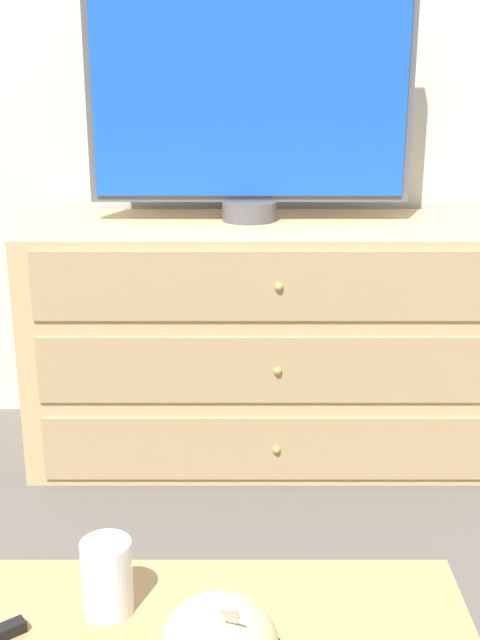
{
  "coord_description": "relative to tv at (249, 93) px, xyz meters",
  "views": [
    {
      "loc": [
        -0.06,
        -2.7,
        1.19
      ],
      "look_at": [
        -0.06,
        -1.38,
        0.78
      ],
      "focal_mm": 45.0,
      "sensor_mm": 36.0,
      "label": 1
    }
  ],
  "objects": [
    {
      "name": "tv",
      "position": [
        0.0,
        0.0,
        0.0
      ],
      "size": [
        0.97,
        0.17,
        0.74
      ],
      "color": "#515156",
      "rests_on": "dresser"
    },
    {
      "name": "dresser",
      "position": [
        0.08,
        -0.06,
        -0.75
      ],
      "size": [
        1.49,
        0.56,
        0.74
      ],
      "color": "tan",
      "rests_on": "ground_plane"
    },
    {
      "name": "drink_cup",
      "position": [
        -0.23,
        -1.41,
        -0.68
      ],
      "size": [
        0.08,
        0.08,
        0.12
      ],
      "color": "white",
      "rests_on": "coffee_table"
    },
    {
      "name": "wall_back",
      "position": [
        0.03,
        0.27,
        0.18
      ],
      "size": [
        12.0,
        0.05,
        2.6
      ],
      "color": "silver",
      "rests_on": "ground_plane"
    },
    {
      "name": "ground_plane",
      "position": [
        0.03,
        0.24,
        -1.12
      ],
      "size": [
        12.0,
        12.0,
        0.0
      ],
      "primitive_type": "plane",
      "color": "#56514C"
    }
  ]
}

